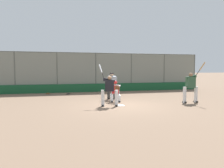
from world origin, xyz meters
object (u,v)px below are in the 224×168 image
(umpire_home, at_px, (112,85))
(batter_at_plate, at_px, (109,90))
(catcher_behind_plate, at_px, (115,91))
(batter_on_deck, at_px, (191,86))
(spare_bat_near_backstop, at_px, (68,94))
(fielding_glove_on_dirt, at_px, (48,93))

(umpire_home, bearing_deg, batter_at_plate, 71.70)
(catcher_behind_plate, height_order, batter_on_deck, batter_on_deck)
(catcher_behind_plate, relative_size, umpire_home, 0.74)
(batter_at_plate, distance_m, spare_bat_near_backstop, 6.14)
(fielding_glove_on_dirt, bearing_deg, batter_on_deck, 141.58)
(fielding_glove_on_dirt, bearing_deg, spare_bat_near_backstop, 163.28)
(spare_bat_near_backstop, bearing_deg, batter_on_deck, -114.10)
(catcher_behind_plate, relative_size, batter_on_deck, 0.54)
(catcher_behind_plate, height_order, fielding_glove_on_dirt, catcher_behind_plate)
(catcher_behind_plate, distance_m, umpire_home, 1.13)
(batter_at_plate, height_order, catcher_behind_plate, batter_at_plate)
(batter_on_deck, bearing_deg, fielding_glove_on_dirt, 138.04)
(catcher_behind_plate, xyz_separation_m, spare_bat_near_backstop, (2.43, -4.45, -0.60))
(fielding_glove_on_dirt, bearing_deg, catcher_behind_plate, 128.59)
(fielding_glove_on_dirt, bearing_deg, umpire_home, 136.32)
(batter_at_plate, height_order, batter_on_deck, batter_on_deck)
(batter_on_deck, relative_size, fielding_glove_on_dirt, 7.84)
(spare_bat_near_backstop, xyz_separation_m, fielding_glove_on_dirt, (1.47, -0.44, 0.02))
(umpire_home, distance_m, spare_bat_near_backstop, 4.27)
(catcher_behind_plate, relative_size, spare_bat_near_backstop, 1.40)
(catcher_behind_plate, distance_m, spare_bat_near_backstop, 5.11)
(catcher_behind_plate, bearing_deg, batter_at_plate, 73.48)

